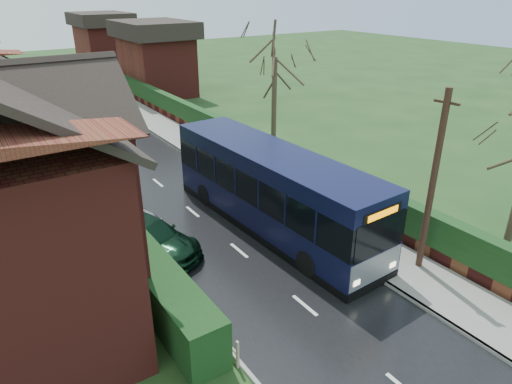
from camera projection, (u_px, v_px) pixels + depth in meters
ground at (269, 276)px, 16.16m from camera, size 140.00×140.00×0.00m
road at (158, 183)px, 23.72m from camera, size 6.00×100.00×0.02m
pavement at (228, 165)px, 25.85m from camera, size 2.50×100.00×0.14m
kerb_right at (210, 170)px, 25.24m from camera, size 0.12×100.00×0.14m
kerb_left at (99, 196)px, 22.16m from camera, size 0.12×100.00×0.10m
front_hedge at (112, 229)px, 17.64m from camera, size 1.20×16.00×1.60m
picket_fence at (132, 231)px, 18.16m from camera, size 0.10×16.00×0.90m
right_wall_hedge at (251, 145)px, 26.24m from camera, size 0.60×50.00×1.80m
bus at (273, 191)px, 18.75m from camera, size 2.97×11.27×3.40m
car_silver at (141, 226)px, 18.18m from camera, size 2.43×4.07×1.30m
car_green at (148, 237)px, 17.33m from camera, size 3.38×4.99×1.34m
car_distant at (54, 73)px, 49.69m from camera, size 1.91×3.99×1.26m
bus_stop_sign at (274, 168)px, 20.11m from camera, size 0.24×0.46×3.12m
telegraph_pole at (432, 185)px, 15.23m from camera, size 0.23×0.85×6.56m
tree_right_far at (275, 50)px, 25.71m from camera, size 4.19×4.19×8.10m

